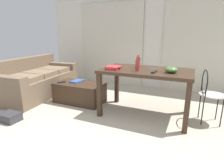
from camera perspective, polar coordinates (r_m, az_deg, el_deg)
ground_plane at (r=3.11m, az=3.73°, el=-10.02°), size 7.79×7.79×0.00m
wall_back at (r=4.76m, az=12.83°, el=13.51°), size 5.91×0.10×2.42m
curtains at (r=4.68m, az=12.50°, el=11.65°), size 4.04×0.03×2.12m
couch at (r=4.44m, az=-22.34°, el=0.97°), size 1.05×1.94×0.82m
coffee_table at (r=3.72m, az=-10.01°, el=-2.65°), size 0.96×0.53×0.39m
craft_table at (r=3.01m, az=10.57°, el=2.57°), size 1.43×0.83×0.78m
wire_chair at (r=3.09m, az=27.83°, el=-1.69°), size 0.36×0.38×0.82m
bottle_near at (r=2.83m, az=7.88°, el=5.70°), size 0.06×0.06×0.20m
bottle_far at (r=3.09m, az=8.12°, el=6.67°), size 0.07×0.07×0.22m
bowl at (r=2.82m, az=18.02°, el=4.25°), size 0.18×0.18×0.09m
book_stack at (r=2.97m, az=0.43°, el=5.13°), size 0.23×0.29×0.05m
tv_remote_on_table at (r=2.77m, az=12.99°, el=3.73°), size 0.06×0.17×0.03m
scissors at (r=3.09m, az=12.58°, el=4.72°), size 0.10×0.10×0.00m
tv_remote_primary at (r=3.77m, az=-15.45°, el=0.60°), size 0.12×0.16×0.03m
magazine at (r=3.79m, az=-10.80°, el=0.93°), size 0.21×0.30×0.02m
shoebox at (r=3.33m, az=-29.17°, el=-8.97°), size 0.31×0.24×0.13m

